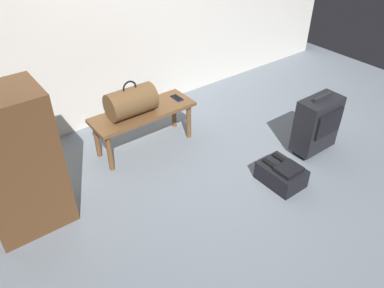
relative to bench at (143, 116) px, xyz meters
The scene contains 7 objects.
ground_plane 0.99m from the bench, 71.66° to the right, with size 6.60×6.60×0.00m, color slate.
bench is the anchor object (origin of this frame).
duffel_bag_brown 0.22m from the bench, behind, with size 0.44×0.26×0.34m.
cell_phone 0.40m from the bench, ahead, with size 0.07×0.14×0.01m.
suitcase_upright_charcoal 1.64m from the bench, 40.14° to the right, with size 0.42×0.25×0.61m.
backpack_dark 1.38m from the bench, 61.09° to the right, with size 0.28×0.38×0.21m.
side_cabinet 1.27m from the bench, 165.45° to the right, with size 0.56×0.44×1.10m.
Camera 1 is at (-1.76, -1.84, 2.20)m, focal length 35.15 mm.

